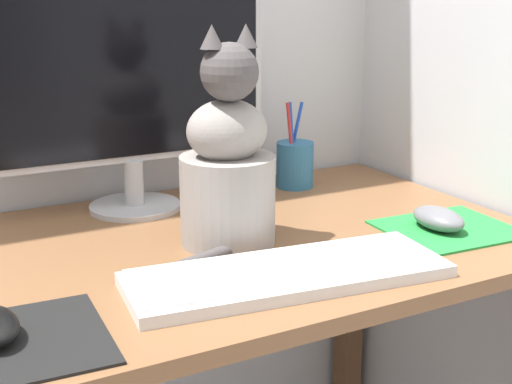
{
  "coord_description": "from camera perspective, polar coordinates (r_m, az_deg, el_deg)",
  "views": [
    {
      "loc": [
        -0.42,
        -1.0,
        1.12
      ],
      "look_at": [
        0.07,
        -0.11,
        0.83
      ],
      "focal_mm": 50.0,
      "sensor_mm": 36.0,
      "label": 1
    }
  ],
  "objects": [
    {
      "name": "monitor",
      "position": [
        1.31,
        -10.09,
        8.37
      ],
      "size": [
        0.53,
        0.17,
        0.42
      ],
      "color": "#B2B2B7",
      "rests_on": "desk"
    },
    {
      "name": "pen_cup",
      "position": [
        1.48,
        3.12,
        2.28
      ],
      "size": [
        0.08,
        0.08,
        0.18
      ],
      "color": "#286089",
      "rests_on": "desk"
    },
    {
      "name": "keyboard",
      "position": [
        1.02,
        2.58,
        -6.51
      ],
      "size": [
        0.48,
        0.21,
        0.02
      ],
      "rotation": [
        0.0,
        0.0,
        -0.12
      ],
      "color": "silver",
      "rests_on": "desk"
    },
    {
      "name": "cat",
      "position": [
        1.13,
        -2.27,
        2.13
      ],
      "size": [
        0.22,
        0.18,
        0.35
      ],
      "rotation": [
        0.0,
        0.0,
        -0.03
      ],
      "color": "gray",
      "rests_on": "desk"
    },
    {
      "name": "desk",
      "position": [
        1.2,
        -5.3,
        -9.22
      ],
      "size": [
        1.16,
        0.66,
        0.72
      ],
      "color": "brown",
      "rests_on": "ground_plane"
    },
    {
      "name": "mousepad_right",
      "position": [
        1.27,
        15.15,
        -2.87
      ],
      "size": [
        0.23,
        0.2,
        0.0
      ],
      "rotation": [
        0.0,
        0.0,
        -0.05
      ],
      "color": "#238438",
      "rests_on": "desk"
    },
    {
      "name": "computer_mouse_right",
      "position": [
        1.25,
        14.38,
        -2.07
      ],
      "size": [
        0.06,
        0.11,
        0.04
      ],
      "color": "slate",
      "rests_on": "mousepad_right"
    },
    {
      "name": "mousepad_left",
      "position": [
        0.89,
        -19.28,
        -11.45
      ],
      "size": [
        0.24,
        0.21,
        0.0
      ],
      "rotation": [
        0.0,
        0.0,
        -0.06
      ],
      "color": "black",
      "rests_on": "desk"
    }
  ]
}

